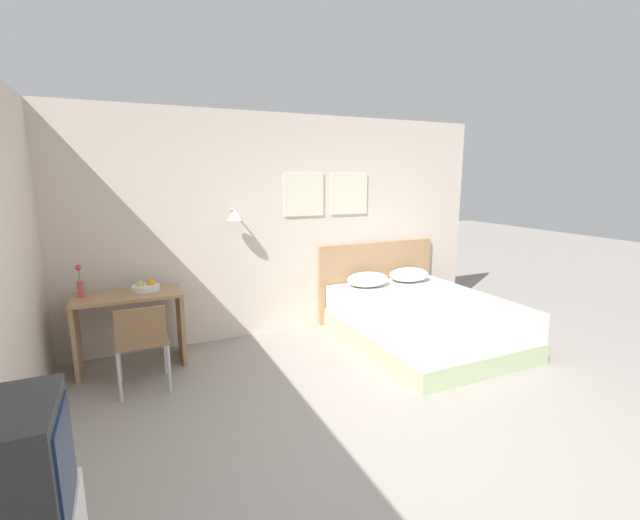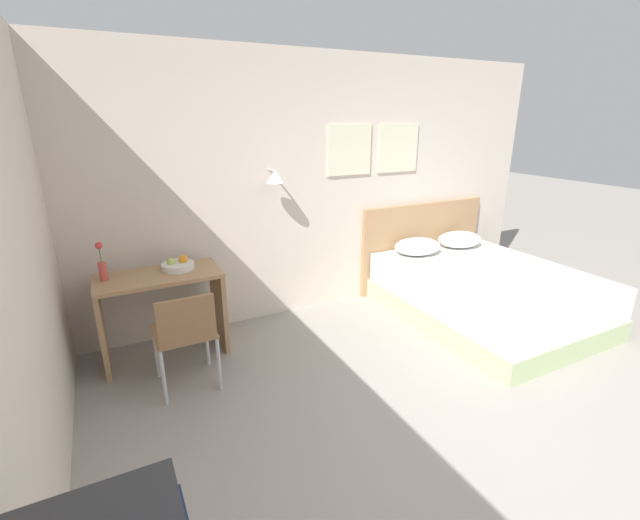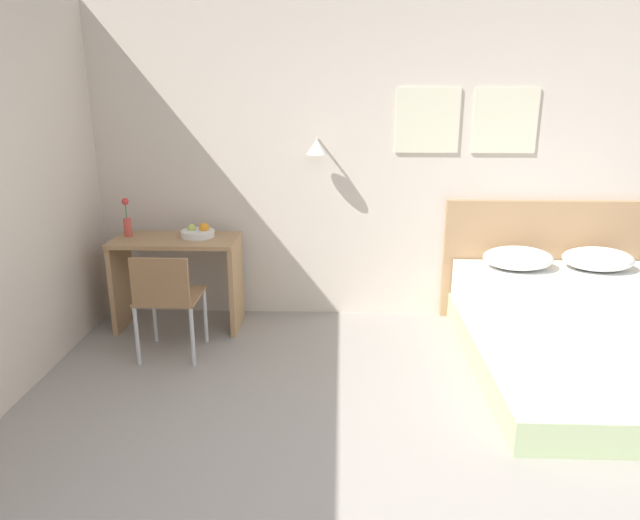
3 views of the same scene
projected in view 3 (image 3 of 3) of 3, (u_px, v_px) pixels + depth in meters
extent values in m
cube|color=beige|center=(383.00, 166.00, 4.82)|extent=(5.68, 0.06, 2.65)
cube|color=beige|center=(427.00, 120.00, 4.66)|extent=(0.52, 0.02, 0.52)
cube|color=beige|center=(505.00, 121.00, 4.64)|extent=(0.52, 0.02, 0.52)
cylinder|color=#B2B2B7|center=(317.00, 140.00, 4.67)|extent=(0.02, 0.16, 0.02)
cone|color=white|center=(317.00, 147.00, 4.59)|extent=(0.17, 0.17, 0.12)
cube|color=#B2C693|center=(588.00, 358.00, 4.05)|extent=(1.62, 2.05, 0.22)
cube|color=white|center=(593.00, 323.00, 3.97)|extent=(1.59, 2.01, 0.32)
cube|color=#A87F56|center=(544.00, 260.00, 4.94)|extent=(1.74, 0.06, 1.05)
ellipsoid|color=white|center=(518.00, 258.00, 4.64)|extent=(0.56, 0.43, 0.18)
ellipsoid|color=white|center=(598.00, 259.00, 4.62)|extent=(0.56, 0.43, 0.18)
cube|color=white|center=(635.00, 315.00, 3.62)|extent=(0.33, 0.30, 0.06)
cube|color=#A87F56|center=(176.00, 240.00, 4.67)|extent=(1.01, 0.51, 0.03)
cube|color=#A87F56|center=(122.00, 284.00, 4.80)|extent=(0.04, 0.47, 0.74)
cube|color=#A87F56|center=(236.00, 286.00, 4.77)|extent=(0.04, 0.47, 0.74)
cube|color=#8E6642|center=(170.00, 296.00, 4.25)|extent=(0.45, 0.45, 0.02)
cube|color=#8E6642|center=(160.00, 282.00, 4.00)|extent=(0.41, 0.03, 0.35)
cylinder|color=#B7B7BC|center=(155.00, 315.00, 4.52)|extent=(0.03, 0.03, 0.45)
cylinder|color=#B7B7BC|center=(205.00, 316.00, 4.51)|extent=(0.03, 0.03, 0.45)
cylinder|color=#B7B7BC|center=(137.00, 336.00, 4.14)|extent=(0.03, 0.03, 0.45)
cylinder|color=#B7B7BC|center=(192.00, 337.00, 4.12)|extent=(0.03, 0.03, 0.45)
cylinder|color=silver|center=(198.00, 234.00, 4.70)|extent=(0.27, 0.27, 0.05)
sphere|color=orange|center=(204.00, 228.00, 4.70)|extent=(0.08, 0.08, 0.08)
sphere|color=#B2C156|center=(192.00, 228.00, 4.71)|extent=(0.07, 0.07, 0.07)
cylinder|color=#D14C42|center=(128.00, 227.00, 4.71)|extent=(0.06, 0.06, 0.15)
cylinder|color=#3D7538|center=(126.00, 210.00, 4.66)|extent=(0.01, 0.01, 0.14)
sphere|color=#DB3838|center=(125.00, 201.00, 4.64)|extent=(0.06, 0.06, 0.06)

